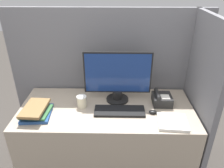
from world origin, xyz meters
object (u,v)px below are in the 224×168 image
object	(u,v)px
book_stack	(36,111)
coffee_cup	(82,101)
mouse	(153,112)
keyboard	(120,111)
desk_telephone	(162,99)
monitor	(118,78)

from	to	relation	value
book_stack	coffee_cup	bearing A→B (deg)	21.31
mouse	keyboard	bearing A→B (deg)	176.57
keyboard	desk_telephone	xyz separation A→B (m)	(0.39, 0.15, 0.04)
monitor	mouse	world-z (taller)	monitor
monitor	keyboard	world-z (taller)	monitor
book_stack	desk_telephone	size ratio (longest dim) A/B	1.66
keyboard	book_stack	bearing A→B (deg)	-174.96
book_stack	monitor	bearing A→B (deg)	20.83
mouse	coffee_cup	world-z (taller)	coffee_cup
mouse	book_stack	xyz separation A→B (m)	(-1.00, -0.05, 0.03)
keyboard	book_stack	distance (m)	0.71
monitor	keyboard	distance (m)	0.30
book_stack	desk_telephone	xyz separation A→B (m)	(1.10, 0.21, 0.01)
desk_telephone	monitor	bearing A→B (deg)	172.59
book_stack	desk_telephone	world-z (taller)	desk_telephone
mouse	book_stack	distance (m)	1.00
keyboard	coffee_cup	distance (m)	0.35
monitor	book_stack	xyz separation A→B (m)	(-0.69, -0.26, -0.19)
monitor	coffee_cup	bearing A→B (deg)	-159.73
monitor	desk_telephone	xyz separation A→B (m)	(0.41, -0.05, -0.18)
monitor	desk_telephone	bearing A→B (deg)	-7.41
book_stack	desk_telephone	bearing A→B (deg)	10.82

